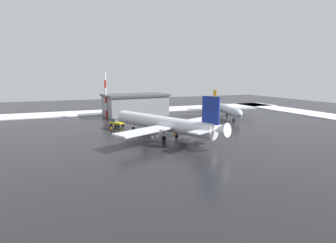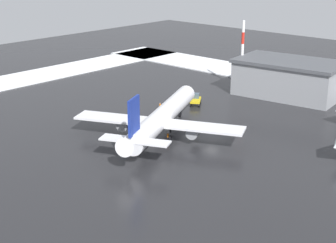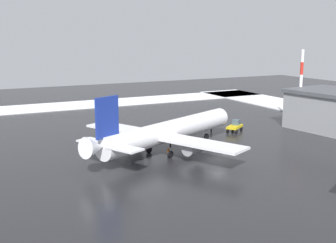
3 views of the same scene
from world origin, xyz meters
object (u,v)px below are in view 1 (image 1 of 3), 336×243
Objects in this scene: airplane_distant_tail at (164,123)px; cargo_hangar at (135,105)px; ground_crew_beside_wing at (114,126)px; pushback_tug at (116,122)px; ground_crew_mid_apron at (111,129)px; antenna_mast at (106,95)px; airplane_far_rear at (224,108)px; ground_crew_near_tug at (175,134)px.

airplane_distant_tail is 41.70m from cargo_hangar.
airplane_distant_tail is 21.55× the size of ground_crew_beside_wing.
ground_crew_mid_apron is (3.12, 8.69, -0.31)m from pushback_tug.
antenna_mast reaches higher than cargo_hangar.
pushback_tug is at bearing -69.55° from airplane_far_rear.
antenna_mast is at bearing 24.44° from ground_crew_mid_apron.
ground_crew_mid_apron is (46.64, 13.07, -2.35)m from airplane_far_rear.
ground_crew_mid_apron is at bearing -59.65° from airplane_far_rear.
ground_crew_near_tug is 42.77m from antenna_mast.
antenna_mast reaches higher than ground_crew_near_tug.
airplane_far_rear reaches higher than ground_crew_mid_apron.
ground_crew_mid_apron and ground_crew_near_tug have the same top height.
ground_crew_mid_apron is at bearing 84.16° from antenna_mast.
ground_crew_beside_wing is (45.11, 9.44, -2.35)m from airplane_far_rear.
ground_crew_near_tug is (-2.71, 1.25, -2.87)m from airplane_distant_tail.
ground_crew_mid_apron is 0.10× the size of antenna_mast.
airplane_far_rear is at bearing -135.28° from ground_crew_near_tug.
antenna_mast reaches higher than pushback_tug.
ground_crew_mid_apron is at bearing -36.99° from ground_crew_near_tug.
antenna_mast is (43.85, -14.17, 5.38)m from airplane_far_rear.
airplane_far_rear is at bearing 162.09° from antenna_mast.
airplane_far_rear is 1.25× the size of cargo_hangar.
airplane_distant_tail is at bearing -105.41° from ground_crew_mid_apron.
airplane_distant_tail reaches higher than cargo_hangar.
ground_crew_beside_wing is at bearing -47.07° from ground_crew_near_tug.
antenna_mast is (-1.26, -23.61, 7.73)m from ground_crew_beside_wing.
cargo_hangar is (-0.57, -42.81, 3.47)m from ground_crew_near_tug.
airplane_distant_tail is 43.00m from airplane_far_rear.
airplane_distant_tail is 22.48m from pushback_tug.
ground_crew_near_tug is at bearing -102.28° from ground_crew_mid_apron.
cargo_hangar is at bearing 3.52° from ground_crew_mid_apron.
airplane_distant_tail is 40.48m from antenna_mast.
cargo_hangar reaches higher than ground_crew_beside_wing.
airplane_distant_tail is 4.14m from ground_crew_near_tug.
antenna_mast is at bearing -68.45° from ground_crew_near_tug.
ground_crew_near_tug is (32.26, 26.27, -2.35)m from airplane_far_rear.
airplane_far_rear is 46.15m from ground_crew_beside_wing.
ground_crew_near_tug is (-14.37, 13.20, 0.00)m from ground_crew_mid_apron.
antenna_mast is at bearing -83.16° from ground_crew_beside_wing.
airplane_distant_tail reaches higher than airplane_far_rear.
airplane_far_rear is 19.49× the size of ground_crew_near_tug.
airplane_distant_tail reaches higher than pushback_tug.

